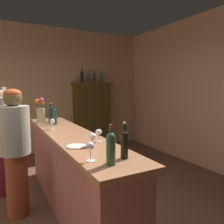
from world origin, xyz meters
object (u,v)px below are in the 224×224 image
at_px(wine_glass_mid, 92,137).
at_px(wine_glass_rear, 90,147).
at_px(wine_glass_front, 99,133).
at_px(flower_arrangement, 41,111).
at_px(display_bottle_midleft, 89,77).
at_px(wine_glass_spare, 52,122).
at_px(display_bottle_center, 94,77).
at_px(wine_bottle_malbec, 51,114).
at_px(wine_bottle_syrah, 111,147).
at_px(display_bottle_left, 82,76).
at_px(patron_in_grey, 15,147).
at_px(wine_bottle_merlot, 52,114).
at_px(wine_bottle_pinot, 124,143).
at_px(cheese_plate, 76,146).
at_px(display_cabinet, 92,115).
at_px(display_bottle_midright, 102,78).
at_px(wine_bottle_riesling, 55,116).
at_px(bar_counter, 71,171).

bearing_deg(wine_glass_mid, wine_glass_rear, -115.35).
xyz_separation_m(wine_glass_front, flower_arrangement, (-0.31, 1.53, 0.09)).
bearing_deg(wine_glass_front, display_bottle_midleft, 69.55).
relative_size(wine_glass_mid, wine_glass_rear, 0.86).
height_order(wine_glass_spare, display_bottle_center, display_bottle_center).
bearing_deg(wine_bottle_malbec, wine_bottle_syrah, -90.77).
relative_size(display_bottle_left, patron_in_grey, 0.22).
relative_size(wine_bottle_malbec, wine_bottle_merlot, 1.14).
relative_size(wine_bottle_pinot, cheese_plate, 1.60).
height_order(wine_glass_spare, flower_arrangement, flower_arrangement).
bearing_deg(wine_bottle_pinot, wine_bottle_syrah, -155.48).
xyz_separation_m(wine_bottle_syrah, display_bottle_center, (1.44, 3.58, 0.66)).
height_order(wine_bottle_syrah, cheese_plate, wine_bottle_syrah).
bearing_deg(wine_bottle_malbec, display_cabinet, 48.95).
bearing_deg(display_bottle_left, wine_glass_front, -107.40).
bearing_deg(wine_bottle_syrah, wine_glass_rear, 124.60).
xyz_separation_m(cheese_plate, display_bottle_midright, (1.71, 3.00, 0.78)).
xyz_separation_m(wine_glass_mid, wine_glass_rear, (-0.18, -0.37, 0.02)).
xyz_separation_m(wine_bottle_malbec, flower_arrangement, (-0.13, 0.15, 0.04)).
bearing_deg(display_bottle_midleft, wine_bottle_pinot, -107.93).
distance_m(display_bottle_midleft, display_bottle_center, 0.15).
bearing_deg(display_bottle_midleft, wine_glass_front, -110.45).
bearing_deg(display_cabinet, wine_glass_spare, -125.30).
bearing_deg(display_cabinet, display_bottle_midright, 0.00).
relative_size(display_bottle_midleft, display_bottle_midright, 1.04).
height_order(wine_glass_mid, display_bottle_midright, display_bottle_midright).
bearing_deg(display_bottle_center, display_bottle_midleft, 180.00).
height_order(wine_glass_spare, display_bottle_midleft, display_bottle_midleft).
bearing_deg(wine_bottle_malbec, wine_glass_mid, -88.19).
bearing_deg(wine_glass_spare, display_cabinet, 54.70).
distance_m(wine_glass_rear, display_bottle_midright, 3.91).
relative_size(wine_bottle_malbec, wine_glass_spare, 2.20).
xyz_separation_m(display_bottle_midleft, display_bottle_midright, (0.35, -0.00, 0.00)).
distance_m(wine_bottle_riesling, cheese_plate, 1.32).
relative_size(bar_counter, wine_bottle_syrah, 9.39).
height_order(wine_bottle_merlot, wine_glass_front, wine_bottle_merlot).
relative_size(wine_bottle_syrah, display_bottle_midleft, 1.02).
relative_size(wine_glass_spare, display_bottle_midleft, 0.49).
xyz_separation_m(display_cabinet, wine_bottle_merlot, (-1.30, -1.38, 0.24)).
distance_m(bar_counter, cheese_plate, 0.80).
relative_size(wine_bottle_riesling, display_bottle_midleft, 1.09).
xyz_separation_m(wine_glass_front, display_bottle_left, (0.91, 2.92, 0.72)).
distance_m(wine_glass_mid, wine_glass_rear, 0.41).
xyz_separation_m(wine_bottle_pinot, wine_glass_front, (0.05, 0.58, -0.04)).
distance_m(wine_glass_spare, patron_in_grey, 0.56).
bearing_deg(bar_counter, cheese_plate, -102.31).
height_order(display_bottle_center, display_bottle_midright, display_bottle_center).
distance_m(display_bottle_center, patron_in_grey, 3.11).
distance_m(wine_glass_mid, wine_glass_spare, 1.04).
height_order(display_cabinet, wine_bottle_riesling, display_cabinet).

